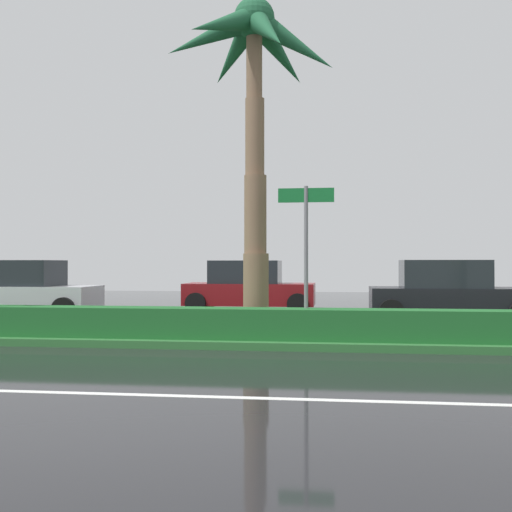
{
  "coord_description": "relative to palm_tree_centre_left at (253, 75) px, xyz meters",
  "views": [
    {
      "loc": [
        1.88,
        -5.47,
        1.63
      ],
      "look_at": [
        -0.32,
        11.47,
        1.83
      ],
      "focal_mm": 43.67,
      "sensor_mm": 36.0,
      "label": 1
    }
  ],
  "objects": [
    {
      "name": "car_in_traffic_leading",
      "position": [
        -7.45,
        4.01,
        -4.92
      ],
      "size": [
        4.3,
        2.02,
        1.72
      ],
      "color": "silver",
      "rests_on": "ground_plane"
    },
    {
      "name": "median_strip",
      "position": [
        -0.07,
        0.04,
        -5.67
      ],
      "size": [
        85.5,
        4.0,
        0.15
      ],
      "primitive_type": "cube",
      "color": "#2D6B33",
      "rests_on": "ground_plane"
    },
    {
      "name": "near_lane_divider_stripe",
      "position": [
        -0.07,
        -5.96,
        -5.75
      ],
      "size": [
        81.0,
        0.14,
        0.01
      ],
      "primitive_type": "cube",
      "color": "white",
      "rests_on": "ground_plane"
    },
    {
      "name": "ground_plane",
      "position": [
        -0.07,
        1.04,
        -5.8
      ],
      "size": [
        90.0,
        42.0,
        0.1
      ],
      "primitive_type": "cube",
      "color": "black"
    },
    {
      "name": "car_in_traffic_third",
      "position": [
        4.85,
        4.24,
        -4.92
      ],
      "size": [
        4.3,
        2.02,
        1.72
      ],
      "color": "black",
      "rests_on": "ground_plane"
    },
    {
      "name": "palm_tree_centre_left",
      "position": [
        0.0,
        0.0,
        0.0
      ],
      "size": [
        3.91,
        3.61,
        7.31
      ],
      "color": "#7D6048",
      "rests_on": "median_strip"
    },
    {
      "name": "median_hedge",
      "position": [
        -0.07,
        -1.36,
        -5.3
      ],
      "size": [
        76.5,
        0.7,
        0.6
      ],
      "color": "#1E6028",
      "rests_on": "median_strip"
    },
    {
      "name": "street_name_sign",
      "position": [
        1.22,
        -1.2,
        -3.67
      ],
      "size": [
        1.1,
        0.08,
        3.0
      ],
      "color": "slate",
      "rests_on": "median_strip"
    },
    {
      "name": "car_in_traffic_second",
      "position": [
        -1.11,
        7.17,
        -4.92
      ],
      "size": [
        4.3,
        2.02,
        1.72
      ],
      "color": "maroon",
      "rests_on": "ground_plane"
    }
  ]
}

